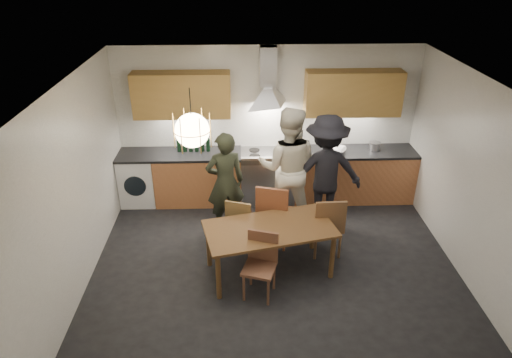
{
  "coord_description": "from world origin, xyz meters",
  "views": [
    {
      "loc": [
        -0.44,
        -5.01,
        4.01
      ],
      "look_at": [
        -0.25,
        0.4,
        1.2
      ],
      "focal_mm": 32.0,
      "sensor_mm": 36.0,
      "label": 1
    }
  ],
  "objects_px": {
    "mixing_bowl": "(336,150)",
    "person_left": "(225,182)",
    "chair_front": "(261,260)",
    "wine_bottles": "(193,144)",
    "person_right": "(325,171)",
    "stock_pot": "(375,146)",
    "dining_table": "(270,233)",
    "chair_back_left": "(240,221)",
    "person_mid": "(288,167)"
  },
  "relations": [
    {
      "from": "wine_bottles",
      "to": "mixing_bowl",
      "type": "bearing_deg",
      "value": -2.95
    },
    {
      "from": "chair_back_left",
      "to": "person_right",
      "type": "relative_size",
      "value": 0.46
    },
    {
      "from": "mixing_bowl",
      "to": "stock_pot",
      "type": "xyz_separation_m",
      "value": [
        0.66,
        0.08,
        0.02
      ]
    },
    {
      "from": "mixing_bowl",
      "to": "person_left",
      "type": "bearing_deg",
      "value": -155.58
    },
    {
      "from": "person_left",
      "to": "stock_pot",
      "type": "relative_size",
      "value": 8.81
    },
    {
      "from": "mixing_bowl",
      "to": "stock_pot",
      "type": "bearing_deg",
      "value": 6.74
    },
    {
      "from": "dining_table",
      "to": "wine_bottles",
      "type": "bearing_deg",
      "value": 105.86
    },
    {
      "from": "dining_table",
      "to": "person_mid",
      "type": "xyz_separation_m",
      "value": [
        0.35,
        1.26,
        0.33
      ]
    },
    {
      "from": "chair_front",
      "to": "wine_bottles",
      "type": "distance_m",
      "value": 2.71
    },
    {
      "from": "person_right",
      "to": "person_left",
      "type": "bearing_deg",
      "value": 3.93
    },
    {
      "from": "person_mid",
      "to": "wine_bottles",
      "type": "height_order",
      "value": "person_mid"
    },
    {
      "from": "person_left",
      "to": "person_right",
      "type": "bearing_deg",
      "value": 172.8
    },
    {
      "from": "wine_bottles",
      "to": "chair_back_left",
      "type": "bearing_deg",
      "value": -63.34
    },
    {
      "from": "chair_front",
      "to": "dining_table",
      "type": "bearing_deg",
      "value": 89.16
    },
    {
      "from": "person_left",
      "to": "stock_pot",
      "type": "height_order",
      "value": "person_left"
    },
    {
      "from": "chair_back_left",
      "to": "person_left",
      "type": "relative_size",
      "value": 0.52
    },
    {
      "from": "person_right",
      "to": "mixing_bowl",
      "type": "xyz_separation_m",
      "value": [
        0.3,
        0.69,
        0.04
      ]
    },
    {
      "from": "person_left",
      "to": "mixing_bowl",
      "type": "bearing_deg",
      "value": -167.99
    },
    {
      "from": "chair_back_left",
      "to": "dining_table",
      "type": "bearing_deg",
      "value": 143.61
    },
    {
      "from": "dining_table",
      "to": "chair_front",
      "type": "height_order",
      "value": "chair_front"
    },
    {
      "from": "person_right",
      "to": "mixing_bowl",
      "type": "height_order",
      "value": "person_right"
    },
    {
      "from": "chair_back_left",
      "to": "person_mid",
      "type": "bearing_deg",
      "value": -117.47
    },
    {
      "from": "person_right",
      "to": "chair_front",
      "type": "bearing_deg",
      "value": 55.85
    },
    {
      "from": "person_mid",
      "to": "wine_bottles",
      "type": "bearing_deg",
      "value": -17.53
    },
    {
      "from": "chair_back_left",
      "to": "chair_front",
      "type": "height_order",
      "value": "chair_front"
    },
    {
      "from": "dining_table",
      "to": "chair_front",
      "type": "distance_m",
      "value": 0.44
    },
    {
      "from": "stock_pot",
      "to": "chair_back_left",
      "type": "bearing_deg",
      "value": -147.01
    },
    {
      "from": "mixing_bowl",
      "to": "wine_bottles",
      "type": "xyz_separation_m",
      "value": [
        -2.38,
        0.12,
        0.1
      ]
    },
    {
      "from": "person_mid",
      "to": "person_right",
      "type": "height_order",
      "value": "person_mid"
    },
    {
      "from": "dining_table",
      "to": "mixing_bowl",
      "type": "height_order",
      "value": "mixing_bowl"
    },
    {
      "from": "chair_front",
      "to": "person_mid",
      "type": "xyz_separation_m",
      "value": [
        0.48,
        1.66,
        0.47
      ]
    },
    {
      "from": "chair_front",
      "to": "person_right",
      "type": "xyz_separation_m",
      "value": [
        1.06,
        1.64,
        0.41
      ]
    },
    {
      "from": "chair_front",
      "to": "stock_pot",
      "type": "height_order",
      "value": "stock_pot"
    },
    {
      "from": "chair_back_left",
      "to": "mixing_bowl",
      "type": "distance_m",
      "value": 2.19
    },
    {
      "from": "dining_table",
      "to": "mixing_bowl",
      "type": "relative_size",
      "value": 5.7
    },
    {
      "from": "chair_front",
      "to": "person_left",
      "type": "relative_size",
      "value": 0.53
    },
    {
      "from": "chair_front",
      "to": "mixing_bowl",
      "type": "xyz_separation_m",
      "value": [
        1.36,
        2.33,
        0.45
      ]
    },
    {
      "from": "stock_pot",
      "to": "wine_bottles",
      "type": "height_order",
      "value": "wine_bottles"
    },
    {
      "from": "person_mid",
      "to": "chair_front",
      "type": "bearing_deg",
      "value": 84.2
    },
    {
      "from": "person_right",
      "to": "stock_pot",
      "type": "relative_size",
      "value": 9.88
    },
    {
      "from": "person_mid",
      "to": "wine_bottles",
      "type": "relative_size",
      "value": 3.49
    },
    {
      "from": "person_right",
      "to": "mixing_bowl",
      "type": "distance_m",
      "value": 0.76
    },
    {
      "from": "person_left",
      "to": "wine_bottles",
      "type": "relative_size",
      "value": 2.92
    },
    {
      "from": "chair_back_left",
      "to": "person_mid",
      "type": "xyz_separation_m",
      "value": [
        0.74,
        0.73,
        0.48
      ]
    },
    {
      "from": "dining_table",
      "to": "mixing_bowl",
      "type": "xyz_separation_m",
      "value": [
        1.23,
        1.94,
        0.31
      ]
    },
    {
      "from": "person_mid",
      "to": "mixing_bowl",
      "type": "xyz_separation_m",
      "value": [
        0.88,
        0.68,
        -0.02
      ]
    },
    {
      "from": "chair_back_left",
      "to": "stock_pot",
      "type": "height_order",
      "value": "stock_pot"
    },
    {
      "from": "dining_table",
      "to": "person_right",
      "type": "xyz_separation_m",
      "value": [
        0.93,
        1.25,
        0.27
      ]
    },
    {
      "from": "person_right",
      "to": "dining_table",
      "type": "bearing_deg",
      "value": 52.05
    },
    {
      "from": "wine_bottles",
      "to": "stock_pot",
      "type": "bearing_deg",
      "value": -0.83
    }
  ]
}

